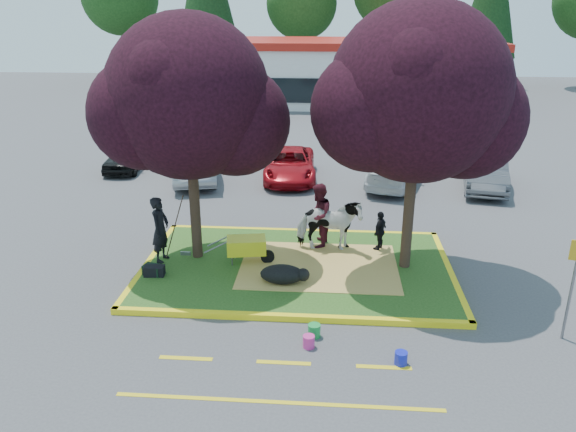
# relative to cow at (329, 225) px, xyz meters

# --- Properties ---
(ground) EXTENTS (90.00, 90.00, 0.00)m
(ground) POSITION_rel_cow_xyz_m (-0.84, -1.09, -0.92)
(ground) COLOR #424244
(ground) RESTS_ON ground
(median_island) EXTENTS (8.00, 5.00, 0.15)m
(median_island) POSITION_rel_cow_xyz_m (-0.84, -1.09, -0.84)
(median_island) COLOR #224C17
(median_island) RESTS_ON ground
(curb_near) EXTENTS (8.30, 0.16, 0.15)m
(curb_near) POSITION_rel_cow_xyz_m (-0.84, -3.67, -0.84)
(curb_near) COLOR yellow
(curb_near) RESTS_ON ground
(curb_far) EXTENTS (8.30, 0.16, 0.15)m
(curb_far) POSITION_rel_cow_xyz_m (-0.84, 1.49, -0.84)
(curb_far) COLOR yellow
(curb_far) RESTS_ON ground
(curb_left) EXTENTS (0.16, 5.30, 0.15)m
(curb_left) POSITION_rel_cow_xyz_m (-4.92, -1.09, -0.84)
(curb_left) COLOR yellow
(curb_left) RESTS_ON ground
(curb_right) EXTENTS (0.16, 5.30, 0.15)m
(curb_right) POSITION_rel_cow_xyz_m (3.24, -1.09, -0.84)
(curb_right) COLOR yellow
(curb_right) RESTS_ON ground
(straw_bedding) EXTENTS (4.20, 3.00, 0.01)m
(straw_bedding) POSITION_rel_cow_xyz_m (-0.24, -1.09, -0.76)
(straw_bedding) COLOR #DBB85A
(straw_bedding) RESTS_ON median_island
(tree_purple_left) EXTENTS (5.06, 4.20, 6.51)m
(tree_purple_left) POSITION_rel_cow_xyz_m (-3.62, -0.71, 3.44)
(tree_purple_left) COLOR black
(tree_purple_left) RESTS_ON median_island
(tree_purple_right) EXTENTS (5.30, 4.40, 6.82)m
(tree_purple_right) POSITION_rel_cow_xyz_m (2.08, -0.91, 3.64)
(tree_purple_right) COLOR black
(tree_purple_right) RESTS_ON median_island
(fire_lane_stripe_a) EXTENTS (1.10, 0.12, 0.01)m
(fire_lane_stripe_a) POSITION_rel_cow_xyz_m (-2.84, -5.29, -0.92)
(fire_lane_stripe_a) COLOR yellow
(fire_lane_stripe_a) RESTS_ON ground
(fire_lane_stripe_b) EXTENTS (1.10, 0.12, 0.01)m
(fire_lane_stripe_b) POSITION_rel_cow_xyz_m (-0.84, -5.29, -0.92)
(fire_lane_stripe_b) COLOR yellow
(fire_lane_stripe_b) RESTS_ON ground
(fire_lane_stripe_c) EXTENTS (1.10, 0.12, 0.01)m
(fire_lane_stripe_c) POSITION_rel_cow_xyz_m (1.16, -5.29, -0.92)
(fire_lane_stripe_c) COLOR yellow
(fire_lane_stripe_c) RESTS_ON ground
(fire_lane_long) EXTENTS (6.00, 0.10, 0.01)m
(fire_lane_long) POSITION_rel_cow_xyz_m (-0.84, -6.49, -0.92)
(fire_lane_long) COLOR yellow
(fire_lane_long) RESTS_ON ground
(retail_building) EXTENTS (20.40, 8.40, 4.40)m
(retail_building) POSITION_rel_cow_xyz_m (1.16, 26.90, 1.33)
(retail_building) COLOR silver
(retail_building) RESTS_ON ground
(cow) EXTENTS (1.84, 0.88, 1.54)m
(cow) POSITION_rel_cow_xyz_m (0.00, 0.00, 0.00)
(cow) COLOR silver
(cow) RESTS_ON median_island
(calf) EXTENTS (1.15, 0.71, 0.48)m
(calf) POSITION_rel_cow_xyz_m (-1.15, -2.12, -0.53)
(calf) COLOR black
(calf) RESTS_ON median_island
(handler) EXTENTS (0.53, 0.72, 1.82)m
(handler) POSITION_rel_cow_xyz_m (-4.54, -1.03, 0.14)
(handler) COLOR black
(handler) RESTS_ON median_island
(visitor_a) EXTENTS (0.81, 0.99, 1.87)m
(visitor_a) POSITION_rel_cow_xyz_m (-0.31, 0.29, 0.17)
(visitor_a) COLOR #4B1520
(visitor_a) RESTS_ON median_island
(visitor_b) EXTENTS (0.58, 0.73, 1.16)m
(visitor_b) POSITION_rel_cow_xyz_m (1.45, 0.15, -0.19)
(visitor_b) COLOR black
(visitor_b) RESTS_ON median_island
(wheelbarrow) EXTENTS (1.88, 0.79, 0.71)m
(wheelbarrow) POSITION_rel_cow_xyz_m (-2.20, -0.99, -0.28)
(wheelbarrow) COLOR black
(wheelbarrow) RESTS_ON median_island
(gear_bag_dark) EXTENTS (0.53, 0.31, 0.26)m
(gear_bag_dark) POSITION_rel_cow_xyz_m (-4.49, -1.97, -0.64)
(gear_bag_dark) COLOR black
(gear_bag_dark) RESTS_ON median_island
(gear_bag_green) EXTENTS (0.55, 0.42, 0.26)m
(gear_bag_green) POSITION_rel_cow_xyz_m (-4.54, -1.91, -0.64)
(gear_bag_green) COLOR black
(gear_bag_green) RESTS_ON median_island
(sign_post) EXTENTS (0.34, 0.13, 2.46)m
(sign_post) POSITION_rel_cow_xyz_m (5.08, -3.94, 0.59)
(sign_post) COLOR slate
(sign_post) RESTS_ON ground
(bucket_green) EXTENTS (0.33, 0.33, 0.29)m
(bucket_green) POSITION_rel_cow_xyz_m (-0.26, -4.28, -0.77)
(bucket_green) COLOR #179638
(bucket_green) RESTS_ON ground
(bucket_pink) EXTENTS (0.33, 0.33, 0.27)m
(bucket_pink) POSITION_rel_cow_xyz_m (-0.37, -4.69, -0.78)
(bucket_pink) COLOR #CE2D84
(bucket_pink) RESTS_ON ground
(bucket_blue) EXTENTS (0.32, 0.32, 0.28)m
(bucket_blue) POSITION_rel_cow_xyz_m (1.50, -5.15, -0.78)
(bucket_blue) COLOR #1721BC
(bucket_blue) RESTS_ON ground
(car_black) EXTENTS (1.52, 3.50, 1.18)m
(car_black) POSITION_rel_cow_xyz_m (-8.81, 8.32, -0.33)
(car_black) COLOR black
(car_black) RESTS_ON ground
(car_silver) EXTENTS (2.66, 5.00, 1.57)m
(car_silver) POSITION_rel_cow_xyz_m (-5.52, 7.13, -0.14)
(car_silver) COLOR gray
(car_silver) RESTS_ON ground
(car_red) EXTENTS (2.29, 4.52, 1.22)m
(car_red) POSITION_rel_cow_xyz_m (-1.65, 7.40, -0.31)
(car_red) COLOR #A30D15
(car_red) RESTS_ON ground
(car_white) EXTENTS (2.98, 4.66, 1.26)m
(car_white) POSITION_rel_cow_xyz_m (2.57, 6.86, -0.29)
(car_white) COLOR silver
(car_white) RESTS_ON ground
(car_grey) EXTENTS (2.26, 4.54, 1.43)m
(car_grey) POSITION_rel_cow_xyz_m (6.02, 6.84, -0.20)
(car_grey) COLOR #4F5155
(car_grey) RESTS_ON ground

